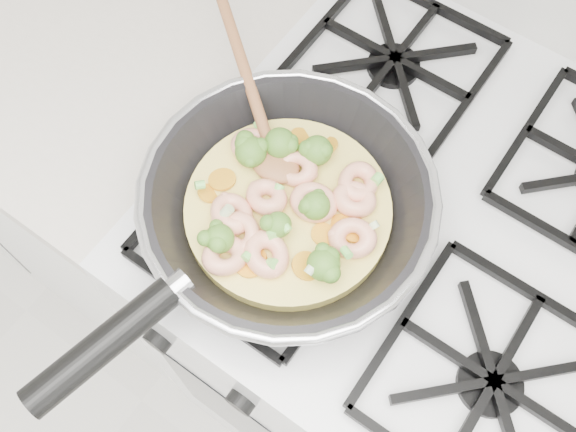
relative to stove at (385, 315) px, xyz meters
The scene contains 3 objects.
stove is the anchor object (origin of this frame).
counter_left 0.80m from the stove, behind, with size 1.00×0.60×0.90m.
skillet 0.53m from the stove, 136.57° to the right, with size 0.43×0.53×0.09m.
Camera 1 is at (0.05, 1.32, 1.60)m, focal length 40.36 mm.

